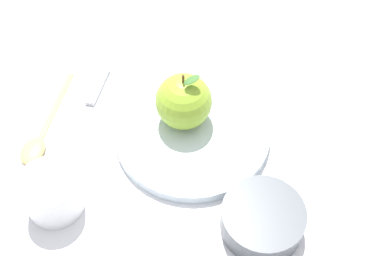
{
  "coord_description": "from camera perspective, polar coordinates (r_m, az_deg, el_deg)",
  "views": [
    {
      "loc": [
        0.17,
        -0.39,
        0.59
      ],
      "look_at": [
        0.02,
        -0.0,
        0.02
      ],
      "focal_mm": 44.7,
      "sensor_mm": 36.0,
      "label": 1
    }
  ],
  "objects": [
    {
      "name": "side_bowl",
      "position": [
        0.63,
        8.43,
        -10.57
      ],
      "size": [
        0.11,
        0.11,
        0.04
      ],
      "color": "#4C5156",
      "rests_on": "ground_plane"
    },
    {
      "name": "dinner_plate",
      "position": [
        0.71,
        0.0,
        -0.46
      ],
      "size": [
        0.23,
        0.23,
        0.02
      ],
      "color": "silver",
      "rests_on": "ground_plane"
    },
    {
      "name": "ground_plane",
      "position": [
        0.73,
        -1.29,
        -0.44
      ],
      "size": [
        2.4,
        2.4,
        0.0
      ],
      "primitive_type": "plane",
      "color": "silver"
    },
    {
      "name": "knife",
      "position": [
        0.77,
        -12.09,
        2.86
      ],
      "size": [
        0.04,
        0.19,
        0.01
      ],
      "color": "silver",
      "rests_on": "ground_plane"
    },
    {
      "name": "cup",
      "position": [
        0.66,
        -16.45,
        -7.33
      ],
      "size": [
        0.08,
        0.08,
        0.06
      ],
      "color": "white",
      "rests_on": "ground_plane"
    },
    {
      "name": "apple",
      "position": [
        0.69,
        -0.79,
        3.14
      ],
      "size": [
        0.08,
        0.08,
        0.1
      ],
      "color": "#8CB22D",
      "rests_on": "dinner_plate"
    },
    {
      "name": "spoon",
      "position": [
        0.75,
        -17.83,
        -1.25
      ],
      "size": [
        0.05,
        0.19,
        0.01
      ],
      "color": "#D8B766",
      "rests_on": "ground_plane"
    }
  ]
}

